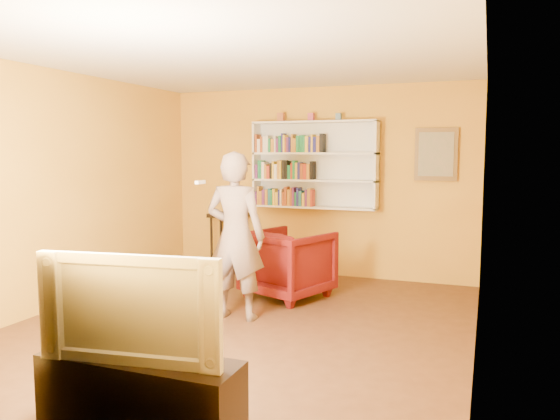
{
  "coord_description": "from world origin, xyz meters",
  "views": [
    {
      "loc": [
        2.31,
        -5.04,
        1.77
      ],
      "look_at": [
        0.09,
        0.75,
        1.12
      ],
      "focal_mm": 35.0,
      "sensor_mm": 36.0,
      "label": 1
    }
  ],
  "objects_px": {
    "console_table": "(229,223)",
    "television": "(138,305)",
    "armchair": "(288,264)",
    "person": "(236,236)",
    "bookshelf": "(316,165)",
    "ruby_lustre": "(229,201)",
    "tv_cabinet": "(140,394)"
  },
  "relations": [
    {
      "from": "bookshelf",
      "to": "person",
      "type": "xyz_separation_m",
      "value": [
        -0.17,
        -2.28,
        -0.7
      ]
    },
    {
      "from": "tv_cabinet",
      "to": "television",
      "type": "relative_size",
      "value": 1.12
    },
    {
      "from": "console_table",
      "to": "person",
      "type": "bearing_deg",
      "value": -61.99
    },
    {
      "from": "television",
      "to": "armchair",
      "type": "bearing_deg",
      "value": 86.09
    },
    {
      "from": "console_table",
      "to": "television",
      "type": "distance_m",
      "value": 4.77
    },
    {
      "from": "ruby_lustre",
      "to": "television",
      "type": "relative_size",
      "value": 0.22
    },
    {
      "from": "console_table",
      "to": "tv_cabinet",
      "type": "bearing_deg",
      "value": -70.59
    },
    {
      "from": "ruby_lustre",
      "to": "console_table",
      "type": "bearing_deg",
      "value": 124.99
    },
    {
      "from": "television",
      "to": "person",
      "type": "bearing_deg",
      "value": 93.04
    },
    {
      "from": "bookshelf",
      "to": "ruby_lustre",
      "type": "distance_m",
      "value": 1.42
    },
    {
      "from": "tv_cabinet",
      "to": "console_table",
      "type": "bearing_deg",
      "value": 109.41
    },
    {
      "from": "ruby_lustre",
      "to": "person",
      "type": "xyz_separation_m",
      "value": [
        1.13,
        -2.13,
        -0.17
      ]
    },
    {
      "from": "person",
      "to": "tv_cabinet",
      "type": "relative_size",
      "value": 1.33
    },
    {
      "from": "tv_cabinet",
      "to": "television",
      "type": "distance_m",
      "value": 0.58
    },
    {
      "from": "bookshelf",
      "to": "television",
      "type": "bearing_deg",
      "value": -86.54
    },
    {
      "from": "console_table",
      "to": "person",
      "type": "xyz_separation_m",
      "value": [
        1.13,
        -2.13,
        0.17
      ]
    },
    {
      "from": "bookshelf",
      "to": "tv_cabinet",
      "type": "relative_size",
      "value": 1.35
    },
    {
      "from": "bookshelf",
      "to": "tv_cabinet",
      "type": "height_order",
      "value": "bookshelf"
    },
    {
      "from": "television",
      "to": "bookshelf",
      "type": "bearing_deg",
      "value": 85.65
    },
    {
      "from": "armchair",
      "to": "tv_cabinet",
      "type": "height_order",
      "value": "armchair"
    },
    {
      "from": "ruby_lustre",
      "to": "person",
      "type": "distance_m",
      "value": 2.41
    },
    {
      "from": "ruby_lustre",
      "to": "tv_cabinet",
      "type": "distance_m",
      "value": 4.84
    },
    {
      "from": "ruby_lustre",
      "to": "person",
      "type": "relative_size",
      "value": 0.15
    },
    {
      "from": "person",
      "to": "television",
      "type": "bearing_deg",
      "value": 99.26
    },
    {
      "from": "person",
      "to": "console_table",
      "type": "bearing_deg",
      "value": -63.58
    },
    {
      "from": "armchair",
      "to": "person",
      "type": "xyz_separation_m",
      "value": [
        -0.22,
        -1.01,
        0.47
      ]
    },
    {
      "from": "armchair",
      "to": "person",
      "type": "bearing_deg",
      "value": 98.31
    },
    {
      "from": "bookshelf",
      "to": "ruby_lustre",
      "type": "height_order",
      "value": "bookshelf"
    },
    {
      "from": "bookshelf",
      "to": "person",
      "type": "bearing_deg",
      "value": -94.34
    },
    {
      "from": "bookshelf",
      "to": "ruby_lustre",
      "type": "bearing_deg",
      "value": -173.02
    },
    {
      "from": "console_table",
      "to": "bookshelf",
      "type": "bearing_deg",
      "value": 6.98
    },
    {
      "from": "console_table",
      "to": "armchair",
      "type": "distance_m",
      "value": 1.78
    }
  ]
}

